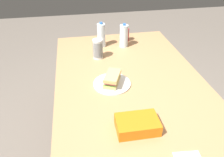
% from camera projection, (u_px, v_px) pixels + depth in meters
% --- Properties ---
extents(ground_plane, '(8.00, 8.00, 0.00)m').
position_uv_depth(ground_plane, '(127.00, 149.00, 2.03)').
color(ground_plane, '#70665B').
extents(dining_table, '(1.73, 1.08, 0.77)m').
position_uv_depth(dining_table, '(130.00, 90.00, 1.64)').
color(dining_table, tan).
rests_on(dining_table, ground_plane).
extents(paper_plate, '(0.26, 0.26, 0.01)m').
position_uv_depth(paper_plate, '(112.00, 84.00, 1.55)').
color(paper_plate, white).
rests_on(paper_plate, dining_table).
extents(sandwich, '(0.21, 0.15, 0.08)m').
position_uv_depth(sandwich, '(112.00, 78.00, 1.52)').
color(sandwich, '#DBB26B').
rests_on(sandwich, paper_plate).
extents(soda_can_red, '(0.07, 0.07, 0.12)m').
position_uv_depth(soda_can_red, '(126.00, 35.00, 2.14)').
color(soda_can_red, maroon).
rests_on(soda_can_red, dining_table).
extents(chip_bag, '(0.15, 0.23, 0.07)m').
position_uv_depth(chip_bag, '(137.00, 125.00, 1.19)').
color(chip_bag, orange).
rests_on(chip_bag, dining_table).
extents(water_bottle_tall, '(0.07, 0.07, 0.23)m').
position_uv_depth(water_bottle_tall, '(101.00, 35.00, 2.01)').
color(water_bottle_tall, silver).
rests_on(water_bottle_tall, dining_table).
extents(plastic_cup_stack, '(0.08, 0.08, 0.17)m').
position_uv_depth(plastic_cup_stack, '(98.00, 49.00, 1.83)').
color(plastic_cup_stack, silver).
rests_on(plastic_cup_stack, dining_table).
extents(water_bottle_spare, '(0.08, 0.08, 0.22)m').
position_uv_depth(water_bottle_spare, '(124.00, 36.00, 2.01)').
color(water_bottle_spare, silver).
rests_on(water_bottle_spare, dining_table).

